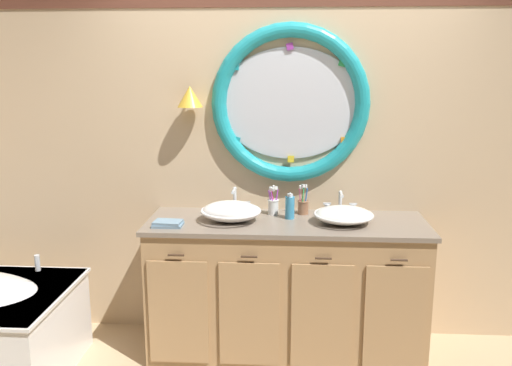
{
  "coord_description": "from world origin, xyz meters",
  "views": [
    {
      "loc": [
        0.04,
        -3.12,
        1.9
      ],
      "look_at": [
        -0.18,
        0.25,
        1.17
      ],
      "focal_mm": 37.88,
      "sensor_mm": 36.0,
      "label": 1
    }
  ],
  "objects_px": {
    "toothbrush_holder_right": "(303,206)",
    "soap_dispenser": "(290,207)",
    "sink_basin_left": "(231,211)",
    "toothbrush_holder_left": "(273,206)",
    "sink_basin_right": "(344,215)",
    "folded_hand_towel": "(168,224)"
  },
  "relations": [
    {
      "from": "soap_dispenser",
      "to": "folded_hand_towel",
      "type": "height_order",
      "value": "soap_dispenser"
    },
    {
      "from": "sink_basin_left",
      "to": "toothbrush_holder_right",
      "type": "distance_m",
      "value": 0.51
    },
    {
      "from": "toothbrush_holder_left",
      "to": "soap_dispenser",
      "type": "relative_size",
      "value": 1.11
    },
    {
      "from": "sink_basin_right",
      "to": "folded_hand_towel",
      "type": "relative_size",
      "value": 2.05
    },
    {
      "from": "toothbrush_holder_left",
      "to": "folded_hand_towel",
      "type": "bearing_deg",
      "value": -154.35
    },
    {
      "from": "toothbrush_holder_right",
      "to": "folded_hand_towel",
      "type": "relative_size",
      "value": 1.12
    },
    {
      "from": "toothbrush_holder_left",
      "to": "folded_hand_towel",
      "type": "distance_m",
      "value": 0.72
    },
    {
      "from": "toothbrush_holder_left",
      "to": "folded_hand_towel",
      "type": "height_order",
      "value": "toothbrush_holder_left"
    },
    {
      "from": "sink_basin_right",
      "to": "toothbrush_holder_left",
      "type": "xyz_separation_m",
      "value": [
        -0.45,
        0.18,
        0.01
      ]
    },
    {
      "from": "soap_dispenser",
      "to": "toothbrush_holder_right",
      "type": "bearing_deg",
      "value": 53.47
    },
    {
      "from": "sink_basin_left",
      "to": "sink_basin_right",
      "type": "xyz_separation_m",
      "value": [
        0.72,
        -0.0,
        -0.01
      ]
    },
    {
      "from": "toothbrush_holder_left",
      "to": "soap_dispenser",
      "type": "bearing_deg",
      "value": -39.81
    },
    {
      "from": "soap_dispenser",
      "to": "folded_hand_towel",
      "type": "bearing_deg",
      "value": -163.94
    },
    {
      "from": "toothbrush_holder_right",
      "to": "soap_dispenser",
      "type": "bearing_deg",
      "value": -126.53
    },
    {
      "from": "toothbrush_holder_left",
      "to": "toothbrush_holder_right",
      "type": "distance_m",
      "value": 0.2
    },
    {
      "from": "sink_basin_left",
      "to": "toothbrush_holder_left",
      "type": "xyz_separation_m",
      "value": [
        0.27,
        0.18,
        -0.0
      ]
    },
    {
      "from": "toothbrush_holder_left",
      "to": "soap_dispenser",
      "type": "xyz_separation_m",
      "value": [
        0.11,
        -0.09,
        0.02
      ]
    },
    {
      "from": "toothbrush_holder_right",
      "to": "soap_dispenser",
      "type": "distance_m",
      "value": 0.15
    },
    {
      "from": "toothbrush_holder_right",
      "to": "folded_hand_towel",
      "type": "distance_m",
      "value": 0.92
    },
    {
      "from": "sink_basin_left",
      "to": "folded_hand_towel",
      "type": "height_order",
      "value": "sink_basin_left"
    },
    {
      "from": "sink_basin_left",
      "to": "folded_hand_towel",
      "type": "xyz_separation_m",
      "value": [
        -0.38,
        -0.13,
        -0.05
      ]
    },
    {
      "from": "sink_basin_left",
      "to": "toothbrush_holder_right",
      "type": "xyz_separation_m",
      "value": [
        0.47,
        0.21,
        -0.01
      ]
    }
  ]
}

